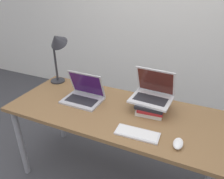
{
  "coord_description": "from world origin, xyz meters",
  "views": [
    {
      "loc": [
        0.58,
        -0.99,
        1.69
      ],
      "look_at": [
        -0.03,
        0.35,
        0.93
      ],
      "focal_mm": 35.0,
      "sensor_mm": 36.0,
      "label": 1
    }
  ],
  "objects_px": {
    "wireless_keyboard": "(137,134)",
    "mouse": "(178,144)",
    "desk_lamp": "(57,45)",
    "laptop_left": "(84,95)",
    "book_stack": "(151,106)",
    "laptop_on_books": "(153,93)"
  },
  "relations": [
    {
      "from": "wireless_keyboard",
      "to": "desk_lamp",
      "type": "xyz_separation_m",
      "value": [
        -0.93,
        0.43,
        0.38
      ]
    },
    {
      "from": "laptop_on_books",
      "to": "wireless_keyboard",
      "type": "bearing_deg",
      "value": -89.31
    },
    {
      "from": "wireless_keyboard",
      "to": "mouse",
      "type": "height_order",
      "value": "mouse"
    },
    {
      "from": "book_stack",
      "to": "mouse",
      "type": "relative_size",
      "value": 2.37
    },
    {
      "from": "book_stack",
      "to": "laptop_on_books",
      "type": "height_order",
      "value": "laptop_on_books"
    },
    {
      "from": "wireless_keyboard",
      "to": "desk_lamp",
      "type": "bearing_deg",
      "value": 155.23
    },
    {
      "from": "laptop_left",
      "to": "book_stack",
      "type": "bearing_deg",
      "value": 6.6
    },
    {
      "from": "laptop_left",
      "to": "desk_lamp",
      "type": "distance_m",
      "value": 0.53
    },
    {
      "from": "book_stack",
      "to": "mouse",
      "type": "xyz_separation_m",
      "value": [
        0.26,
        -0.32,
        -0.03
      ]
    },
    {
      "from": "wireless_keyboard",
      "to": "laptop_left",
      "type": "bearing_deg",
      "value": 155.92
    },
    {
      "from": "laptop_left",
      "to": "mouse",
      "type": "relative_size",
      "value": 2.92
    },
    {
      "from": "book_stack",
      "to": "wireless_keyboard",
      "type": "bearing_deg",
      "value": -91.24
    },
    {
      "from": "laptop_on_books",
      "to": "mouse",
      "type": "relative_size",
      "value": 2.89
    },
    {
      "from": "mouse",
      "to": "desk_lamp",
      "type": "xyz_separation_m",
      "value": [
        -1.2,
        0.43,
        0.37
      ]
    },
    {
      "from": "mouse",
      "to": "desk_lamp",
      "type": "relative_size",
      "value": 0.21
    },
    {
      "from": "wireless_keyboard",
      "to": "desk_lamp",
      "type": "height_order",
      "value": "desk_lamp"
    },
    {
      "from": "laptop_on_books",
      "to": "wireless_keyboard",
      "type": "height_order",
      "value": "laptop_on_books"
    },
    {
      "from": "book_stack",
      "to": "desk_lamp",
      "type": "xyz_separation_m",
      "value": [
        -0.94,
        0.11,
        0.35
      ]
    },
    {
      "from": "laptop_on_books",
      "to": "desk_lamp",
      "type": "distance_m",
      "value": 0.96
    },
    {
      "from": "mouse",
      "to": "desk_lamp",
      "type": "bearing_deg",
      "value": 160.29
    },
    {
      "from": "book_stack",
      "to": "mouse",
      "type": "distance_m",
      "value": 0.41
    },
    {
      "from": "desk_lamp",
      "to": "laptop_left",
      "type": "bearing_deg",
      "value": -25.82
    }
  ]
}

